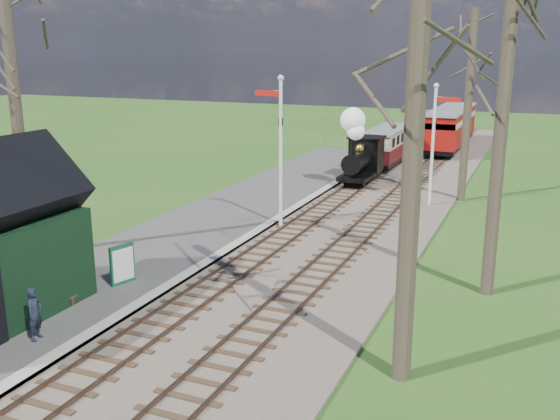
# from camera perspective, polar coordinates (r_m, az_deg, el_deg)

# --- Properties ---
(distant_hills) EXTENTS (114.40, 48.00, 22.02)m
(distant_hills) POSITION_cam_1_polar(r_m,az_deg,el_deg) (75.27, 16.17, -4.14)
(distant_hills) COLOR #385B23
(distant_hills) RESTS_ON ground
(ballast_bed) EXTENTS (8.00, 60.00, 0.10)m
(ballast_bed) POSITION_cam_1_polar(r_m,az_deg,el_deg) (30.61, 7.93, 0.90)
(ballast_bed) COLOR brown
(ballast_bed) RESTS_ON ground
(track_near) EXTENTS (1.60, 60.00, 0.15)m
(track_near) POSITION_cam_1_polar(r_m,az_deg,el_deg) (30.95, 5.61, 1.21)
(track_near) COLOR brown
(track_near) RESTS_ON ground
(track_far) EXTENTS (1.60, 60.00, 0.15)m
(track_far) POSITION_cam_1_polar(r_m,az_deg,el_deg) (30.30, 10.30, 0.75)
(track_far) COLOR brown
(track_far) RESTS_ON ground
(platform) EXTENTS (5.00, 44.00, 0.20)m
(platform) POSITION_cam_1_polar(r_m,az_deg,el_deg) (25.24, -7.59, -1.94)
(platform) COLOR #474442
(platform) RESTS_ON ground
(coping_strip) EXTENTS (0.40, 44.00, 0.21)m
(coping_strip) POSITION_cam_1_polar(r_m,az_deg,el_deg) (24.18, -2.88, -2.55)
(coping_strip) COLOR #B2AD9E
(coping_strip) RESTS_ON ground
(semaphore_near) EXTENTS (1.22, 0.24, 6.22)m
(semaphore_near) POSITION_cam_1_polar(r_m,az_deg,el_deg) (25.01, -0.08, 6.31)
(semaphore_near) COLOR silver
(semaphore_near) RESTS_ON ground
(semaphore_far) EXTENTS (1.22, 0.24, 5.72)m
(semaphore_far) POSITION_cam_1_polar(r_m,az_deg,el_deg) (29.38, 13.98, 6.59)
(semaphore_far) COLOR silver
(semaphore_far) RESTS_ON ground
(bare_trees) EXTENTS (15.51, 22.39, 12.00)m
(bare_trees) POSITION_cam_1_polar(r_m,az_deg,el_deg) (18.61, -1.28, 8.36)
(bare_trees) COLOR #382D23
(bare_trees) RESTS_ON ground
(fence_line) EXTENTS (12.60, 0.08, 1.00)m
(fence_line) POSITION_cam_1_polar(r_m,az_deg,el_deg) (44.13, 11.54, 5.60)
(fence_line) COLOR slate
(fence_line) RESTS_ON ground
(locomotive) EXTENTS (1.65, 3.84, 4.12)m
(locomotive) POSITION_cam_1_polar(r_m,az_deg,el_deg) (33.71, 7.37, 5.41)
(locomotive) COLOR black
(locomotive) RESTS_ON ground
(coach) EXTENTS (1.92, 6.59, 2.02)m
(coach) POSITION_cam_1_polar(r_m,az_deg,el_deg) (39.58, 9.78, 5.93)
(coach) COLOR black
(coach) RESTS_ON ground
(red_carriage_a) EXTENTS (2.31, 5.71, 2.43)m
(red_carriage_a) POSITION_cam_1_polar(r_m,az_deg,el_deg) (44.61, 14.80, 6.94)
(red_carriage_a) COLOR black
(red_carriage_a) RESTS_ON ground
(red_carriage_b) EXTENTS (2.31, 5.71, 2.43)m
(red_carriage_b) POSITION_cam_1_polar(r_m,az_deg,el_deg) (50.02, 15.76, 7.66)
(red_carriage_b) COLOR black
(red_carriage_b) RESTS_ON ground
(sign_board) EXTENTS (0.34, 0.83, 1.24)m
(sign_board) POSITION_cam_1_polar(r_m,az_deg,el_deg) (19.71, -14.21, -4.84)
(sign_board) COLOR #0F4929
(sign_board) RESTS_ON platform
(bench) EXTENTS (0.73, 1.51, 0.83)m
(bench) POSITION_cam_1_polar(r_m,az_deg,el_deg) (19.17, -18.29, -6.44)
(bench) COLOR #49301A
(bench) RESTS_ON platform
(person) EXTENTS (0.41, 0.55, 1.36)m
(person) POSITION_cam_1_polar(r_m,az_deg,el_deg) (16.71, -21.51, -8.82)
(person) COLOR #1A202F
(person) RESTS_ON platform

